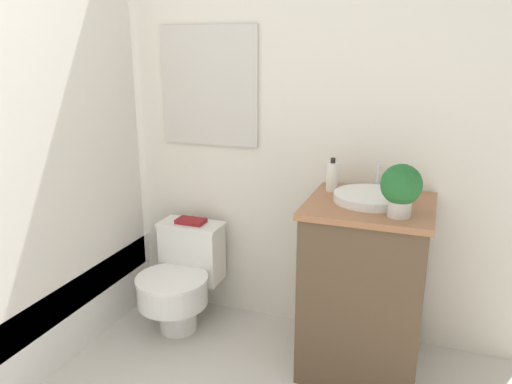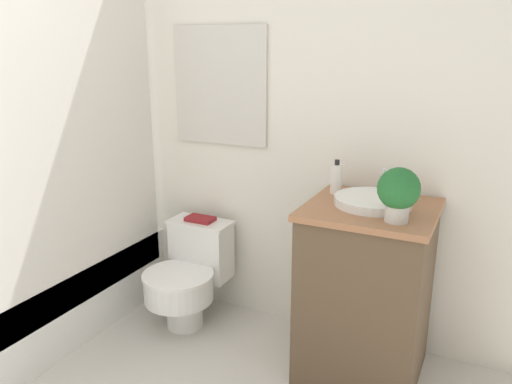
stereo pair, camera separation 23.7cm
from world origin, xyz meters
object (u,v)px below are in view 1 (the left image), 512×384
object	(u,v)px
potted_plant	(401,187)
book_on_tank	(191,221)
toilet	(182,277)
sink	(371,197)
soap_bottle	(332,177)

from	to	relation	value
potted_plant	book_on_tank	xyz separation A→B (m)	(-1.18, 0.32, -0.40)
toilet	sink	bearing A→B (deg)	-0.03
soap_bottle	book_on_tank	size ratio (longest dim) A/B	1.03
potted_plant	sink	bearing A→B (deg)	128.16
soap_bottle	potted_plant	xyz separation A→B (m)	(0.36, -0.29, 0.06)
toilet	sink	world-z (taller)	sink
sink	book_on_tank	distance (m)	1.09
soap_bottle	potted_plant	world-z (taller)	potted_plant
sink	potted_plant	size ratio (longest dim) A/B	1.68
toilet	potted_plant	world-z (taller)	potted_plant
toilet	soap_bottle	world-z (taller)	soap_bottle
soap_bottle	toilet	bearing A→B (deg)	-172.31
potted_plant	book_on_tank	distance (m)	1.29
sink	soap_bottle	size ratio (longest dim) A/B	2.28
sink	book_on_tank	bearing A→B (deg)	172.38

